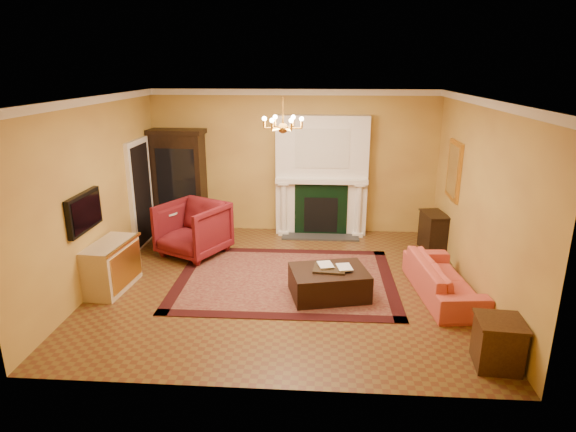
# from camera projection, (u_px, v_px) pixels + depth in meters

# --- Properties ---
(floor) EXTENTS (6.00, 5.50, 0.02)m
(floor) POSITION_uv_depth(u_px,v_px,m) (283.00, 283.00, 7.99)
(floor) COLOR brown
(floor) RESTS_ON ground
(ceiling) EXTENTS (6.00, 5.50, 0.02)m
(ceiling) POSITION_uv_depth(u_px,v_px,m) (283.00, 97.00, 7.09)
(ceiling) COLOR silver
(ceiling) RESTS_ON wall_back
(wall_back) EXTENTS (6.00, 0.02, 3.00)m
(wall_back) POSITION_uv_depth(u_px,v_px,m) (293.00, 162.00, 10.16)
(wall_back) COLOR #DCB74F
(wall_back) RESTS_ON floor
(wall_front) EXTENTS (6.00, 0.02, 3.00)m
(wall_front) POSITION_uv_depth(u_px,v_px,m) (262.00, 265.00, 4.91)
(wall_front) COLOR #DCB74F
(wall_front) RESTS_ON floor
(wall_left) EXTENTS (0.02, 5.50, 3.00)m
(wall_left) POSITION_uv_depth(u_px,v_px,m) (97.00, 192.00, 7.73)
(wall_left) COLOR #DCB74F
(wall_left) RESTS_ON floor
(wall_right) EXTENTS (0.02, 5.50, 3.00)m
(wall_right) POSITION_uv_depth(u_px,v_px,m) (479.00, 199.00, 7.34)
(wall_right) COLOR #DCB74F
(wall_right) RESTS_ON floor
(fireplace) EXTENTS (1.90, 0.70, 2.50)m
(fireplace) POSITION_uv_depth(u_px,v_px,m) (322.00, 179.00, 10.04)
(fireplace) COLOR white
(fireplace) RESTS_ON wall_back
(crown_molding) EXTENTS (6.00, 5.50, 0.12)m
(crown_molding) POSITION_uv_depth(u_px,v_px,m) (287.00, 98.00, 8.02)
(crown_molding) COLOR white
(crown_molding) RESTS_ON ceiling
(doorway) EXTENTS (0.08, 1.05, 2.10)m
(doorway) POSITION_uv_depth(u_px,v_px,m) (141.00, 193.00, 9.49)
(doorway) COLOR white
(doorway) RESTS_ON wall_left
(tv_panel) EXTENTS (0.09, 0.95, 0.58)m
(tv_panel) POSITION_uv_depth(u_px,v_px,m) (84.00, 212.00, 7.20)
(tv_panel) COLOR black
(tv_panel) RESTS_ON wall_left
(gilt_mirror) EXTENTS (0.06, 0.76, 1.05)m
(gilt_mirror) POSITION_uv_depth(u_px,v_px,m) (454.00, 170.00, 8.63)
(gilt_mirror) COLOR gold
(gilt_mirror) RESTS_ON wall_right
(chandelier) EXTENTS (0.63, 0.55, 0.53)m
(chandelier) POSITION_uv_depth(u_px,v_px,m) (283.00, 124.00, 7.21)
(chandelier) COLOR #B98333
(chandelier) RESTS_ON ceiling
(oriental_rug) EXTENTS (3.66, 2.76, 0.01)m
(oriental_rug) POSITION_uv_depth(u_px,v_px,m) (285.00, 279.00, 8.11)
(oriental_rug) COLOR #440E13
(oriental_rug) RESTS_ON floor
(china_cabinet) EXTENTS (1.08, 0.54, 2.11)m
(china_cabinet) POSITION_uv_depth(u_px,v_px,m) (180.00, 184.00, 10.20)
(china_cabinet) COLOR black
(china_cabinet) RESTS_ON floor
(wingback_armchair) EXTENTS (1.43, 1.40, 1.12)m
(wingback_armchair) POSITION_uv_depth(u_px,v_px,m) (193.00, 227.00, 9.03)
(wingback_armchair) COLOR maroon
(wingback_armchair) RESTS_ON floor
(pedestal_table) EXTENTS (0.42, 0.42, 0.75)m
(pedestal_table) POSITION_uv_depth(u_px,v_px,m) (168.00, 228.00, 9.36)
(pedestal_table) COLOR black
(pedestal_table) RESTS_ON floor
(commode) EXTENTS (0.58, 1.09, 0.78)m
(commode) POSITION_uv_depth(u_px,v_px,m) (111.00, 266.00, 7.67)
(commode) COLOR beige
(commode) RESTS_ON floor
(coral_sofa) EXTENTS (0.76, 1.97, 0.75)m
(coral_sofa) POSITION_uv_depth(u_px,v_px,m) (444.00, 273.00, 7.45)
(coral_sofa) COLOR #C0453C
(coral_sofa) RESTS_ON floor
(end_table) EXTENTS (0.54, 0.54, 0.58)m
(end_table) POSITION_uv_depth(u_px,v_px,m) (498.00, 344.00, 5.70)
(end_table) COLOR #3E2610
(end_table) RESTS_ON floor
(console_table) EXTENTS (0.46, 0.69, 0.72)m
(console_table) POSITION_uv_depth(u_px,v_px,m) (433.00, 232.00, 9.32)
(console_table) COLOR black
(console_table) RESTS_ON floor
(leather_ottoman) EXTENTS (1.31, 1.08, 0.43)m
(leather_ottoman) POSITION_uv_depth(u_px,v_px,m) (329.00, 283.00, 7.46)
(leather_ottoman) COLOR black
(leather_ottoman) RESTS_ON oriental_rug
(ottoman_tray) EXTENTS (0.51, 0.41, 0.03)m
(ottoman_tray) POSITION_uv_depth(u_px,v_px,m) (329.00, 269.00, 7.40)
(ottoman_tray) COLOR black
(ottoman_tray) RESTS_ON leather_ottoman
(book_a) EXTENTS (0.22, 0.08, 0.29)m
(book_a) POSITION_uv_depth(u_px,v_px,m) (319.00, 258.00, 7.41)
(book_a) COLOR gray
(book_a) RESTS_ON ottoman_tray
(book_b) EXTENTS (0.21, 0.06, 0.29)m
(book_b) POSITION_uv_depth(u_px,v_px,m) (338.00, 259.00, 7.33)
(book_b) COLOR gray
(book_b) RESTS_ON ottoman_tray
(topiary_left) EXTENTS (0.15, 0.15, 0.40)m
(topiary_left) POSITION_uv_depth(u_px,v_px,m) (298.00, 167.00, 9.95)
(topiary_left) COLOR gray
(topiary_left) RESTS_ON fireplace
(topiary_right) EXTENTS (0.17, 0.17, 0.46)m
(topiary_right) POSITION_uv_depth(u_px,v_px,m) (360.00, 166.00, 9.86)
(topiary_right) COLOR gray
(topiary_right) RESTS_ON fireplace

